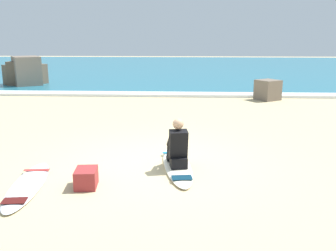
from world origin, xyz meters
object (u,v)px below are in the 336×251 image
object	(u,v)px
surfer_seated	(178,147)
beach_bag	(86,178)
surfboard_spare_near	(28,185)
surfboard_main	(177,165)
shoreline_rock	(268,90)

from	to	relation	value
surfer_seated	beach_bag	xyz separation A→B (m)	(-1.55, -0.98, -0.28)
surfboard_spare_near	beach_bag	xyz separation A→B (m)	(1.02, 0.05, 0.12)
surfboard_main	surfer_seated	distance (m)	0.42
surfer_seated	beach_bag	world-z (taller)	surfer_seated
surfer_seated	beach_bag	bearing A→B (deg)	-147.58
surfboard_spare_near	shoreline_rock	bearing A→B (deg)	57.34
surfboard_main	surfer_seated	xyz separation A→B (m)	(0.01, -0.13, 0.40)
surfer_seated	surfboard_spare_near	world-z (taller)	surfer_seated
surfboard_main	beach_bag	distance (m)	1.90
surfer_seated	beach_bag	size ratio (longest dim) A/B	1.97
surfboard_main	beach_bag	xyz separation A→B (m)	(-1.53, -1.11, 0.12)
surfer_seated	shoreline_rock	xyz separation A→B (m)	(3.41, 8.29, -0.03)
shoreline_rock	beach_bag	distance (m)	10.52
surfboard_main	surfboard_spare_near	xyz separation A→B (m)	(-2.55, -1.17, 0.00)
surfer_seated	beach_bag	distance (m)	1.85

